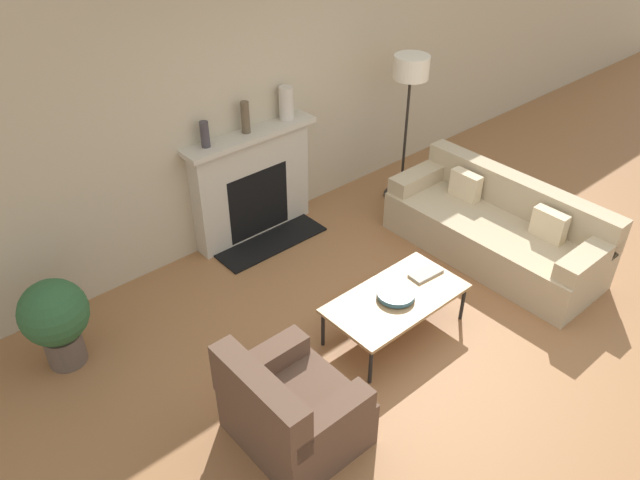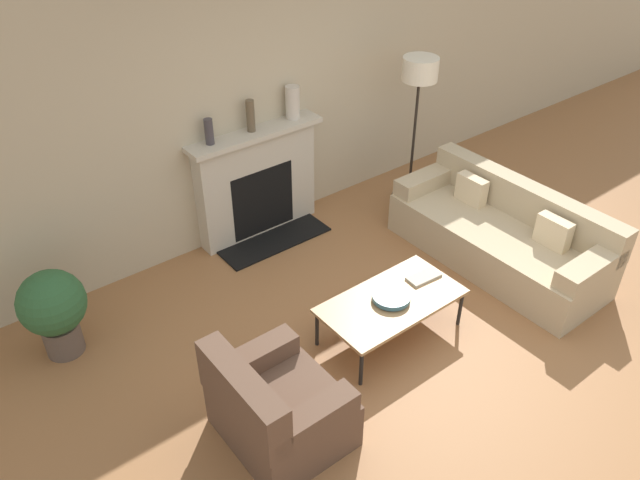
% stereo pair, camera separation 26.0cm
% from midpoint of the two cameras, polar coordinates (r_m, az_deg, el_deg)
% --- Properties ---
extents(ground_plane, '(18.00, 18.00, 0.00)m').
position_cam_midpoint_polar(ground_plane, '(5.37, 10.01, -9.36)').
color(ground_plane, '#99663D').
extents(wall_back, '(18.00, 0.06, 2.90)m').
position_cam_midpoint_polar(wall_back, '(6.17, -7.15, 13.23)').
color(wall_back, '#BCAD8E').
rests_on(wall_back, ground_plane).
extents(fireplace, '(1.43, 0.59, 1.15)m').
position_cam_midpoint_polar(fireplace, '(6.34, -7.32, 4.91)').
color(fireplace, beige).
rests_on(fireplace, ground_plane).
extents(couch, '(0.86, 2.13, 0.76)m').
position_cam_midpoint_polar(couch, '(6.31, 14.69, 0.91)').
color(couch, tan).
rests_on(couch, ground_plane).
extents(armchair_near, '(0.77, 0.86, 0.80)m').
position_cam_midpoint_polar(armchair_near, '(4.45, -4.44, -15.26)').
color(armchair_near, brown).
rests_on(armchair_near, ground_plane).
extents(coffee_table, '(1.20, 0.63, 0.38)m').
position_cam_midpoint_polar(coffee_table, '(5.19, 5.54, -5.45)').
color(coffee_table, tan).
rests_on(coffee_table, ground_plane).
extents(bowl, '(0.32, 0.32, 0.05)m').
position_cam_midpoint_polar(bowl, '(5.15, 5.52, -4.98)').
color(bowl, '#38667A').
rests_on(bowl, coffee_table).
extents(book, '(0.31, 0.17, 0.02)m').
position_cam_midpoint_polar(book, '(5.43, 8.30, -3.05)').
color(book, '#B2A893').
rests_on(book, coffee_table).
extents(floor_lamp, '(0.38, 0.38, 1.64)m').
position_cam_midpoint_polar(floor_lamp, '(6.68, 7.07, 13.77)').
color(floor_lamp, black).
rests_on(floor_lamp, ground_plane).
extents(mantel_vase_left, '(0.08, 0.08, 0.24)m').
position_cam_midpoint_polar(mantel_vase_left, '(5.82, -11.77, 9.42)').
color(mantel_vase_left, '#3D383D').
rests_on(mantel_vase_left, fireplace).
extents(mantel_vase_center_left, '(0.08, 0.08, 0.31)m').
position_cam_midpoint_polar(mantel_vase_center_left, '(6.01, -8.10, 11.02)').
color(mantel_vase_center_left, brown).
rests_on(mantel_vase_center_left, fireplace).
extents(mantel_vase_center_right, '(0.14, 0.14, 0.33)m').
position_cam_midpoint_polar(mantel_vase_center_right, '(6.26, -4.33, 12.37)').
color(mantel_vase_center_right, beige).
rests_on(mantel_vase_center_right, fireplace).
extents(potted_plant, '(0.53, 0.53, 0.78)m').
position_cam_midpoint_polar(potted_plant, '(5.31, -24.35, -6.52)').
color(potted_plant, brown).
rests_on(potted_plant, ground_plane).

